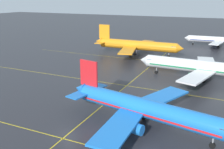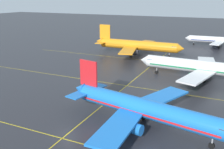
% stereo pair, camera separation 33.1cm
% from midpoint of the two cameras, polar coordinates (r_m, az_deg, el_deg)
% --- Properties ---
extents(ground_plane, '(600.00, 600.00, 0.00)m').
position_cam_midpoint_polar(ground_plane, '(51.42, -9.76, -12.80)').
color(ground_plane, '#28282D').
extents(airliner_front_gate, '(37.57, 31.95, 11.72)m').
position_cam_midpoint_polar(airliner_front_gate, '(51.77, 7.06, -7.48)').
color(airliner_front_gate, blue).
rests_on(airliner_front_gate, ground).
extents(airliner_second_row, '(39.92, 34.42, 12.42)m').
position_cam_midpoint_polar(airliner_second_row, '(84.54, 19.05, 1.61)').
color(airliner_second_row, white).
rests_on(airliner_second_row, ground).
extents(airliner_third_row, '(41.08, 35.56, 12.81)m').
position_cam_midpoint_polar(airliner_third_row, '(115.55, 5.32, 6.49)').
color(airliner_third_row, orange).
rests_on(airliner_third_row, ground).
extents(airliner_far_left_stand, '(32.40, 27.99, 10.09)m').
position_cam_midpoint_polar(airliner_far_left_stand, '(145.89, 22.12, 7.15)').
color(airliner_far_left_stand, white).
rests_on(airliner_far_left_stand, ground).
extents(taxiway_markings, '(115.53, 106.70, 0.01)m').
position_cam_midpoint_polar(taxiway_markings, '(75.96, 3.14, -2.50)').
color(taxiway_markings, yellow).
rests_on(taxiway_markings, ground).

